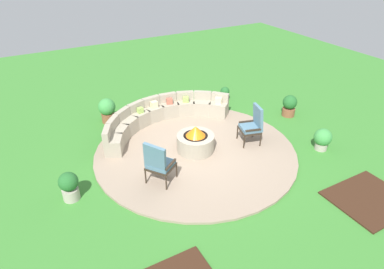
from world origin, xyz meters
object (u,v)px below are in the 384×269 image
at_px(potted_plant_0, 225,93).
at_px(potted_plant_4, 69,186).
at_px(fire_pit, 196,141).
at_px(potted_plant_1, 289,105).
at_px(potted_plant_2, 107,109).
at_px(curved_stone_bench, 161,116).
at_px(potted_plant_3, 323,139).
at_px(lounge_chair_front_right, 253,124).
at_px(lounge_chair_front_left, 158,162).

height_order(potted_plant_0, potted_plant_4, potted_plant_4).
height_order(fire_pit, potted_plant_1, fire_pit).
height_order(potted_plant_1, potted_plant_2, potted_plant_2).
xyz_separation_m(curved_stone_bench, potted_plant_0, (2.81, 0.64, -0.07)).
height_order(curved_stone_bench, potted_plant_1, curved_stone_bench).
xyz_separation_m(potted_plant_0, potted_plant_3, (0.55, -4.02, 0.06)).
bearing_deg(potted_plant_0, fire_pit, -136.78).
bearing_deg(potted_plant_0, lounge_chair_front_right, -108.95).
bearing_deg(potted_plant_1, potted_plant_4, -174.13).
relative_size(potted_plant_1, potted_plant_3, 1.13).
xyz_separation_m(potted_plant_1, potted_plant_2, (-5.38, 2.46, 0.07)).
bearing_deg(potted_plant_1, lounge_chair_front_left, -166.72).
xyz_separation_m(potted_plant_1, potted_plant_4, (-7.21, -0.74, 0.00)).
height_order(lounge_chair_front_right, potted_plant_0, lounge_chair_front_right).
xyz_separation_m(fire_pit, potted_plant_2, (-1.59, 2.88, 0.09)).
bearing_deg(potted_plant_0, potted_plant_1, -59.35).
distance_m(fire_pit, potted_plant_0, 3.56).
distance_m(fire_pit, lounge_chair_front_right, 1.69).
relative_size(lounge_chair_front_left, lounge_chair_front_right, 1.04).
bearing_deg(curved_stone_bench, fire_pit, -83.00).
height_order(fire_pit, lounge_chair_front_left, lounge_chair_front_left).
relative_size(potted_plant_1, potted_plant_2, 0.90).
bearing_deg(fire_pit, potted_plant_2, 118.92).
bearing_deg(lounge_chair_front_left, potted_plant_4, -140.20).
xyz_separation_m(fire_pit, potted_plant_3, (3.14, -1.59, -0.00)).
distance_m(potted_plant_0, potted_plant_2, 4.21).
bearing_deg(potted_plant_4, lounge_chair_front_right, -0.92).
distance_m(potted_plant_0, potted_plant_4, 6.62).
distance_m(curved_stone_bench, lounge_chair_front_right, 2.88).
distance_m(fire_pit, lounge_chair_front_left, 1.70).
bearing_deg(lounge_chair_front_right, potted_plant_3, -112.19).
relative_size(fire_pit, curved_stone_bench, 0.24).
relative_size(potted_plant_0, potted_plant_1, 0.73).
relative_size(potted_plant_0, potted_plant_4, 0.74).
height_order(lounge_chair_front_left, potted_plant_0, lounge_chair_front_left).
height_order(lounge_chair_front_left, lounge_chair_front_right, lounge_chair_front_left).
distance_m(potted_plant_2, potted_plant_3, 6.51).
height_order(potted_plant_2, potted_plant_4, potted_plant_2).
bearing_deg(potted_plant_2, lounge_chair_front_left, -87.91).
height_order(curved_stone_bench, potted_plant_2, potted_plant_2).
bearing_deg(potted_plant_2, potted_plant_1, -24.60).
relative_size(lounge_chair_front_right, potted_plant_4, 1.60).
distance_m(lounge_chair_front_left, lounge_chair_front_right, 3.10).
xyz_separation_m(fire_pit, lounge_chair_front_left, (-1.45, -0.82, 0.29)).
bearing_deg(potted_plant_3, potted_plant_4, 169.11).
relative_size(potted_plant_1, potted_plant_4, 1.02).
bearing_deg(potted_plant_1, potted_plant_0, 120.65).
height_order(fire_pit, curved_stone_bench, fire_pit).
relative_size(lounge_chair_front_left, potted_plant_1, 1.63).
bearing_deg(fire_pit, potted_plant_3, -26.82).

